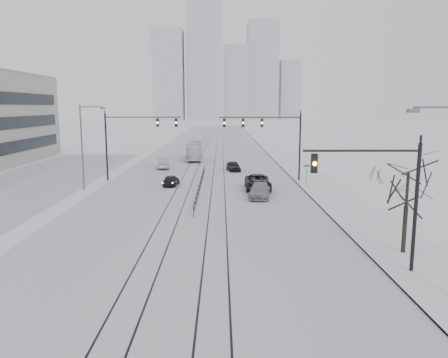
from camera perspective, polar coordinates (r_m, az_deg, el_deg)
ground at (r=18.55m, az=-7.63°, el=-19.06°), size 500.00×500.00×0.00m
road at (r=76.70m, az=-2.06°, el=2.83°), size 22.00×260.00×0.02m
sidewalk_east at (r=77.49m, az=7.99°, el=2.87°), size 5.00×260.00×0.16m
curb at (r=77.17m, az=6.18°, el=2.86°), size 0.10×260.00×0.12m
parking_strip at (r=56.47m, az=-23.56°, el=-0.33°), size 14.00×60.00×0.03m
tram_rails at (r=56.89m, az=-2.63°, el=0.53°), size 5.30×180.00×0.01m
skyline at (r=290.62m, az=0.16°, el=13.75°), size 96.00×48.00×72.00m
traffic_mast_near at (r=24.14m, az=20.42°, el=-1.33°), size 6.10×0.37×7.00m
traffic_mast_ne at (r=51.59m, az=6.24°, el=5.98°), size 9.60×0.37×8.00m
traffic_mast_nw at (r=53.35m, az=-12.07°, el=5.74°), size 9.10×0.37×8.00m
street_light_west at (r=48.50m, az=-17.75°, el=4.72°), size 2.73×0.25×9.00m
bare_tree at (r=27.80m, az=22.88°, el=-0.29°), size 4.40×4.40×6.10m
median_fence at (r=46.96m, az=-3.10°, el=-0.76°), size 0.06×24.00×1.00m
street_sign at (r=49.64m, az=10.74°, el=0.91°), size 0.70×0.06×2.40m
sedan_sb_inner at (r=49.49m, az=-6.93°, el=-0.18°), size 1.72×3.72×1.23m
sedan_sb_outer at (r=63.49m, az=-7.95°, el=2.05°), size 2.29×4.82×1.53m
sedan_nb_front at (r=46.85m, az=4.44°, el=-0.46°), size 2.72×5.74×1.59m
sedan_nb_right at (r=42.90m, az=4.69°, el=-1.51°), size 2.63×5.09×1.41m
sedan_nb_far at (r=60.52m, az=1.23°, el=1.69°), size 2.18×4.11×1.33m
box_truck at (r=73.40m, az=-3.92°, el=3.66°), size 3.01×10.58×2.91m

